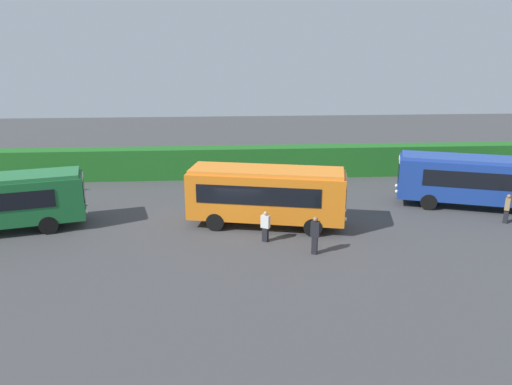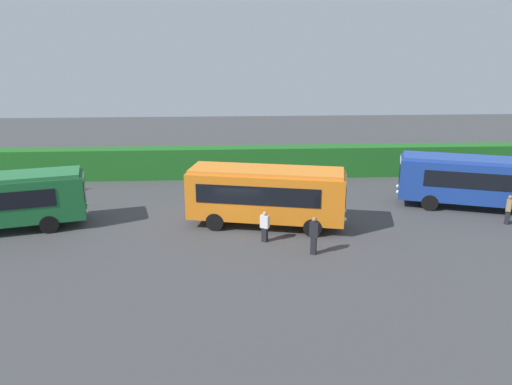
{
  "view_description": "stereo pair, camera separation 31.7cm",
  "coord_description": "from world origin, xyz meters",
  "px_view_note": "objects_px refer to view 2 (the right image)",
  "views": [
    {
      "loc": [
        -0.71,
        -25.36,
        9.88
      ],
      "look_at": [
        1.09,
        0.97,
        1.76
      ],
      "focal_mm": 34.16,
      "sensor_mm": 36.0,
      "label": 1
    },
    {
      "loc": [
        -0.4,
        -25.38,
        9.88
      ],
      "look_at": [
        1.09,
        0.97,
        1.76
      ],
      "focal_mm": 34.16,
      "sensor_mm": 36.0,
      "label": 2
    }
  ],
  "objects_px": {
    "person_right": "(314,234)",
    "traffic_cone": "(83,186)",
    "bus_orange": "(266,194)",
    "bus_blue": "(484,180)",
    "person_center": "(265,226)",
    "person_far": "(509,209)"
  },
  "relations": [
    {
      "from": "person_center",
      "to": "person_far",
      "type": "xyz_separation_m",
      "value": [
        13.98,
        1.78,
        0.04
      ]
    },
    {
      "from": "person_far",
      "to": "traffic_cone",
      "type": "height_order",
      "value": "person_far"
    },
    {
      "from": "person_center",
      "to": "person_right",
      "type": "height_order",
      "value": "person_right"
    },
    {
      "from": "bus_orange",
      "to": "person_center",
      "type": "bearing_deg",
      "value": -83.63
    },
    {
      "from": "bus_orange",
      "to": "person_far",
      "type": "bearing_deg",
      "value": 10.63
    },
    {
      "from": "traffic_cone",
      "to": "person_center",
      "type": "bearing_deg",
      "value": -39.69
    },
    {
      "from": "bus_blue",
      "to": "traffic_cone",
      "type": "relative_size",
      "value": 17.0
    },
    {
      "from": "person_center",
      "to": "person_far",
      "type": "relative_size",
      "value": 0.96
    },
    {
      "from": "bus_orange",
      "to": "person_center",
      "type": "xyz_separation_m",
      "value": [
        -0.25,
        -2.28,
        -1.04
      ]
    },
    {
      "from": "person_far",
      "to": "traffic_cone",
      "type": "distance_m",
      "value": 27.35
    },
    {
      "from": "bus_orange",
      "to": "bus_blue",
      "type": "relative_size",
      "value": 0.88
    },
    {
      "from": "person_right",
      "to": "traffic_cone",
      "type": "relative_size",
      "value": 3.2
    },
    {
      "from": "person_center",
      "to": "bus_orange",
      "type": "bearing_deg",
      "value": 22.77
    },
    {
      "from": "bus_orange",
      "to": "person_center",
      "type": "relative_size",
      "value": 5.45
    },
    {
      "from": "person_center",
      "to": "traffic_cone",
      "type": "distance_m",
      "value": 15.72
    },
    {
      "from": "bus_blue",
      "to": "person_center",
      "type": "height_order",
      "value": "bus_blue"
    },
    {
      "from": "bus_blue",
      "to": "person_far",
      "type": "xyz_separation_m",
      "value": [
        0.21,
        -2.62,
        -0.95
      ]
    },
    {
      "from": "bus_orange",
      "to": "bus_blue",
      "type": "xyz_separation_m",
      "value": [
        13.51,
        2.13,
        -0.05
      ]
    },
    {
      "from": "bus_blue",
      "to": "person_right",
      "type": "xyz_separation_m",
      "value": [
        -11.5,
        -6.12,
        -0.82
      ]
    },
    {
      "from": "bus_orange",
      "to": "traffic_cone",
      "type": "xyz_separation_m",
      "value": [
        -12.34,
        7.76,
        -1.6
      ]
    },
    {
      "from": "person_right",
      "to": "traffic_cone",
      "type": "distance_m",
      "value": 18.56
    },
    {
      "from": "bus_orange",
      "to": "traffic_cone",
      "type": "relative_size",
      "value": 14.94
    }
  ]
}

